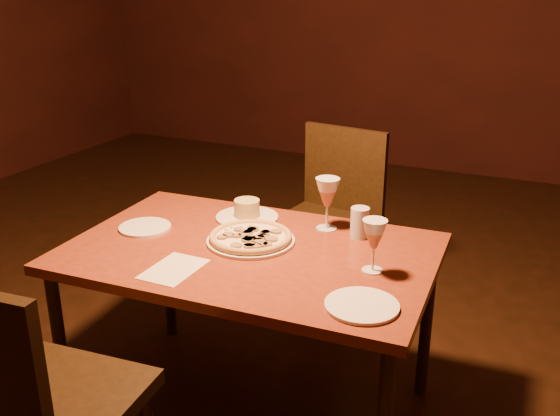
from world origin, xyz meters
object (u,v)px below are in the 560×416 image
at_px(dining_table, 250,264).
at_px(chair_near, 17,411).
at_px(chair_far, 331,212).
at_px(pizza_plate, 251,237).

height_order(dining_table, chair_near, chair_near).
xyz_separation_m(chair_near, chair_far, (0.18, 1.76, -0.04)).
relative_size(chair_far, pizza_plate, 2.84).
xyz_separation_m(chair_near, pizza_plate, (0.18, 0.93, 0.15)).
distance_m(chair_far, pizza_plate, 0.85).
bearing_deg(chair_near, pizza_plate, 74.14).
bearing_deg(pizza_plate, dining_table, -64.98).
height_order(chair_far, pizza_plate, chair_far).
bearing_deg(chair_near, chair_far, 79.38).
relative_size(chair_near, chair_far, 1.09).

